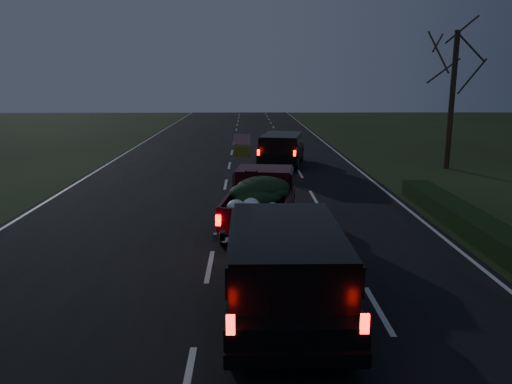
# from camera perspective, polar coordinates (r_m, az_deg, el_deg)

# --- Properties ---
(ground) EXTENTS (120.00, 120.00, 0.00)m
(ground) POSITION_cam_1_polar(r_m,az_deg,el_deg) (12.69, -5.31, -8.51)
(ground) COLOR black
(ground) RESTS_ON ground
(road_asphalt) EXTENTS (14.00, 120.00, 0.02)m
(road_asphalt) POSITION_cam_1_polar(r_m,az_deg,el_deg) (12.68, -5.31, -8.46)
(road_asphalt) COLOR black
(road_asphalt) RESTS_ON ground
(hedge_row) EXTENTS (1.00, 10.00, 0.60)m
(hedge_row) POSITION_cam_1_polar(r_m,az_deg,el_deg) (16.86, 23.00, -3.03)
(hedge_row) COLOR black
(hedge_row) RESTS_ON ground
(bare_tree_far) EXTENTS (3.60, 3.60, 7.00)m
(bare_tree_far) POSITION_cam_1_polar(r_m,az_deg,el_deg) (27.88, 21.76, 13.17)
(bare_tree_far) COLOR black
(bare_tree_far) RESTS_ON ground
(pickup_truck) EXTENTS (2.58, 5.23, 2.63)m
(pickup_truck) POSITION_cam_1_polar(r_m,az_deg,el_deg) (15.71, 0.62, -0.51)
(pickup_truck) COLOR #3F0812
(pickup_truck) RESTS_ON ground
(lead_suv) EXTENTS (2.90, 5.16, 1.40)m
(lead_suv) POSITION_cam_1_polar(r_m,az_deg,el_deg) (27.21, 2.97, 5.26)
(lead_suv) COLOR black
(lead_suv) RESTS_ON ground
(rear_suv) EXTENTS (2.43, 5.25, 1.51)m
(rear_suv) POSITION_cam_1_polar(r_m,az_deg,el_deg) (9.77, 3.38, -7.92)
(rear_suv) COLOR black
(rear_suv) RESTS_ON ground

